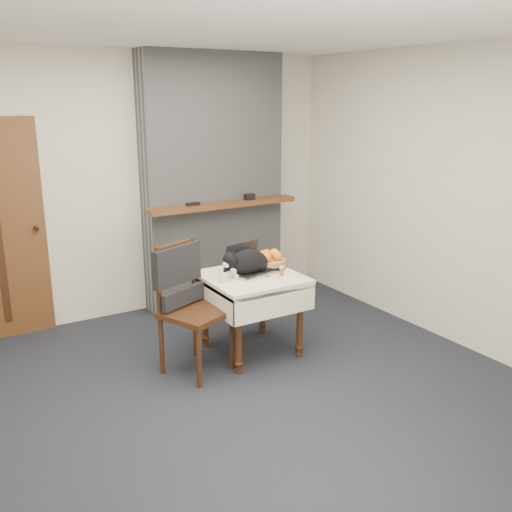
{
  "coord_description": "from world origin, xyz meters",
  "views": [
    {
      "loc": [
        -1.79,
        -3.45,
        2.16
      ],
      "look_at": [
        0.58,
        0.46,
        0.88
      ],
      "focal_mm": 40.0,
      "sensor_mm": 36.0,
      "label": 1
    }
  ],
  "objects": [
    {
      "name": "ground",
      "position": [
        0.0,
        0.0,
        0.0
      ],
      "size": [
        4.5,
        4.5,
        0.0
      ],
      "primitive_type": "plane",
      "color": "black",
      "rests_on": "ground"
    },
    {
      "name": "room_shell",
      "position": [
        0.0,
        0.46,
        1.76
      ],
      "size": [
        4.52,
        4.01,
        2.61
      ],
      "color": "beige",
      "rests_on": "ground"
    },
    {
      "name": "chimney",
      "position": [
        0.9,
        1.85,
        1.3
      ],
      "size": [
        1.62,
        0.48,
        2.6
      ],
      "color": "gray",
      "rests_on": "ground"
    },
    {
      "name": "side_table",
      "position": [
        0.56,
        0.51,
        0.59
      ],
      "size": [
        0.78,
        0.78,
        0.7
      ],
      "color": "#331C0E",
      "rests_on": "ground"
    },
    {
      "name": "laptop",
      "position": [
        0.57,
        0.57,
        0.77
      ],
      "size": [
        0.42,
        0.38,
        0.27
      ],
      "rotation": [
        0.0,
        0.0,
        0.22
      ],
      "color": "#B7B7BC",
      "rests_on": "side_table"
    },
    {
      "name": "cat",
      "position": [
        0.55,
        0.55,
        0.81
      ],
      "size": [
        0.53,
        0.24,
        0.25
      ],
      "rotation": [
        0.0,
        0.0,
        0.12
      ],
      "color": "black",
      "rests_on": "side_table"
    },
    {
      "name": "cream_jar",
      "position": [
        0.27,
        0.46,
        0.74
      ],
      "size": [
        0.06,
        0.06,
        0.07
      ],
      "primitive_type": "cylinder",
      "color": "silver",
      "rests_on": "side_table"
    },
    {
      "name": "pill_bottle",
      "position": [
        0.78,
        0.37,
        0.74
      ],
      "size": [
        0.04,
        0.04,
        0.08
      ],
      "color": "#A34C14",
      "rests_on": "side_table"
    },
    {
      "name": "fruit_basket",
      "position": [
        0.81,
        0.61,
        0.76
      ],
      "size": [
        0.28,
        0.28,
        0.16
      ],
      "color": "#A98544",
      "rests_on": "side_table"
    },
    {
      "name": "desk_clutter",
      "position": [
        0.73,
        0.53,
        0.7
      ],
      "size": [
        0.11,
        0.11,
        0.01
      ],
      "primitive_type": "cube",
      "rotation": [
        0.0,
        0.0,
        0.78
      ],
      "color": "black",
      "rests_on": "side_table"
    },
    {
      "name": "chair",
      "position": [
        -0.04,
        0.52,
        0.68
      ],
      "size": [
        0.62,
        0.61,
        1.06
      ],
      "rotation": [
        0.0,
        0.0,
        0.39
      ],
      "color": "#331C0E",
      "rests_on": "ground"
    }
  ]
}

